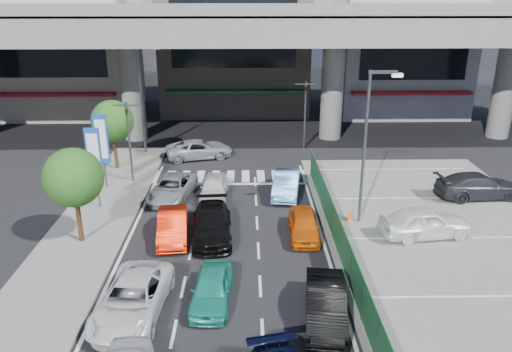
{
  "coord_description": "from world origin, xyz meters",
  "views": [
    {
      "loc": [
        1.07,
        -17.82,
        11.64
      ],
      "look_at": [
        1.56,
        6.68,
        2.4
      ],
      "focal_mm": 35.0,
      "sensor_mm": 36.0,
      "label": 1
    }
  ],
  "objects_px": {
    "hatch_black_mid_right": "(326,304)",
    "sedan_black_mid": "(212,224)",
    "tree_far": "(112,121)",
    "crossing_wagon_silver": "(199,149)",
    "kei_truck_front_right": "(286,184)",
    "taxi_teal_mid": "(212,288)",
    "parked_sedan_white": "(425,222)",
    "street_lamp_right": "(369,135)",
    "sedan_white_front_mid": "(214,187)",
    "tree_near": "(73,178)",
    "taxi_orange_left": "(173,226)",
    "traffic_light_right": "(305,98)",
    "traffic_cone": "(350,215)",
    "street_lamp_left": "(143,90)",
    "traffic_light_left": "(128,123)",
    "signboard_far": "(102,141)",
    "wagon_silver_front_left": "(172,188)",
    "parked_sedan_dgrey": "(479,186)",
    "taxi_orange_right": "(304,225)",
    "sedan_white_mid_left": "(132,299)",
    "signboard_near": "(94,157)"
  },
  "relations": [
    {
      "from": "tree_near",
      "to": "taxi_orange_left",
      "type": "xyz_separation_m",
      "value": [
        4.4,
        0.35,
        -2.72
      ]
    },
    {
      "from": "signboard_far",
      "to": "traffic_light_left",
      "type": "bearing_deg",
      "value": 35.7
    },
    {
      "from": "signboard_near",
      "to": "crossing_wagon_silver",
      "type": "xyz_separation_m",
      "value": [
        4.82,
        8.91,
        -2.4
      ]
    },
    {
      "from": "street_lamp_left",
      "to": "taxi_teal_mid",
      "type": "distance_m",
      "value": 20.43
    },
    {
      "from": "traffic_light_left",
      "to": "street_lamp_left",
      "type": "relative_size",
      "value": 0.65
    },
    {
      "from": "taxi_teal_mid",
      "to": "parked_sedan_white",
      "type": "distance_m",
      "value": 11.52
    },
    {
      "from": "tree_near",
      "to": "street_lamp_left",
      "type": "bearing_deg",
      "value": 87.24
    },
    {
      "from": "sedan_white_mid_left",
      "to": "traffic_cone",
      "type": "xyz_separation_m",
      "value": [
        9.79,
        7.85,
        -0.3
      ]
    },
    {
      "from": "hatch_black_mid_right",
      "to": "sedan_black_mid",
      "type": "relative_size",
      "value": 0.88
    },
    {
      "from": "parked_sedan_white",
      "to": "taxi_orange_left",
      "type": "bearing_deg",
      "value": 81.7
    },
    {
      "from": "wagon_silver_front_left",
      "to": "signboard_near",
      "type": "bearing_deg",
      "value": -148.64
    },
    {
      "from": "tree_near",
      "to": "parked_sedan_white",
      "type": "bearing_deg",
      "value": 0.75
    },
    {
      "from": "crossing_wagon_silver",
      "to": "hatch_black_mid_right",
      "type": "bearing_deg",
      "value": -175.68
    },
    {
      "from": "sedan_white_mid_left",
      "to": "parked_sedan_white",
      "type": "xyz_separation_m",
      "value": [
        13.15,
        6.03,
        0.14
      ]
    },
    {
      "from": "traffic_light_right",
      "to": "street_lamp_left",
      "type": "bearing_deg",
      "value": -175.17
    },
    {
      "from": "taxi_orange_left",
      "to": "traffic_cone",
      "type": "relative_size",
      "value": 6.07
    },
    {
      "from": "wagon_silver_front_left",
      "to": "parked_sedan_dgrey",
      "type": "distance_m",
      "value": 18.02
    },
    {
      "from": "traffic_light_right",
      "to": "wagon_silver_front_left",
      "type": "bearing_deg",
      "value": -132.7
    },
    {
      "from": "signboard_far",
      "to": "taxi_orange_right",
      "type": "bearing_deg",
      "value": -29.7
    },
    {
      "from": "signboard_far",
      "to": "parked_sedan_dgrey",
      "type": "xyz_separation_m",
      "value": [
        22.29,
        -1.92,
        -2.28
      ]
    },
    {
      "from": "wagon_silver_front_left",
      "to": "sedan_white_front_mid",
      "type": "relative_size",
      "value": 1.18
    },
    {
      "from": "tree_far",
      "to": "sedan_black_mid",
      "type": "bearing_deg",
      "value": -54.65
    },
    {
      "from": "taxi_orange_left",
      "to": "parked_sedan_dgrey",
      "type": "xyz_separation_m",
      "value": [
        17.29,
        4.72,
        0.12
      ]
    },
    {
      "from": "tree_near",
      "to": "parked_sedan_dgrey",
      "type": "bearing_deg",
      "value": 13.17
    },
    {
      "from": "sedan_white_mid_left",
      "to": "sedan_white_front_mid",
      "type": "distance_m",
      "value": 11.54
    },
    {
      "from": "traffic_cone",
      "to": "taxi_teal_mid",
      "type": "bearing_deg",
      "value": -133.95
    },
    {
      "from": "traffic_light_left",
      "to": "kei_truck_front_right",
      "type": "distance_m",
      "value": 10.39
    },
    {
      "from": "hatch_black_mid_right",
      "to": "taxi_orange_left",
      "type": "bearing_deg",
      "value": 141.31
    },
    {
      "from": "street_lamp_right",
      "to": "sedan_white_front_mid",
      "type": "height_order",
      "value": "street_lamp_right"
    },
    {
      "from": "sedan_white_front_mid",
      "to": "parked_sedan_dgrey",
      "type": "xyz_separation_m",
      "value": [
        15.55,
        -0.4,
        0.14
      ]
    },
    {
      "from": "parked_sedan_white",
      "to": "hatch_black_mid_right",
      "type": "bearing_deg",
      "value": 129.98
    },
    {
      "from": "traffic_light_left",
      "to": "taxi_orange_left",
      "type": "height_order",
      "value": "traffic_light_left"
    },
    {
      "from": "traffic_light_left",
      "to": "crossing_wagon_silver",
      "type": "relative_size",
      "value": 1.09
    },
    {
      "from": "parked_sedan_white",
      "to": "traffic_cone",
      "type": "relative_size",
      "value": 6.75
    },
    {
      "from": "tree_far",
      "to": "crossing_wagon_silver",
      "type": "bearing_deg",
      "value": 23.89
    },
    {
      "from": "traffic_light_right",
      "to": "traffic_cone",
      "type": "height_order",
      "value": "traffic_light_right"
    },
    {
      "from": "taxi_orange_right",
      "to": "traffic_cone",
      "type": "distance_m",
      "value": 3.09
    },
    {
      "from": "taxi_orange_right",
      "to": "kei_truck_front_right",
      "type": "distance_m",
      "value": 5.44
    },
    {
      "from": "street_lamp_left",
      "to": "sedan_white_mid_left",
      "type": "distance_m",
      "value": 20.46
    },
    {
      "from": "tree_near",
      "to": "sedan_white_front_mid",
      "type": "xyz_separation_m",
      "value": [
        6.14,
        5.48,
        -2.74
      ]
    },
    {
      "from": "taxi_teal_mid",
      "to": "parked_sedan_white",
      "type": "relative_size",
      "value": 0.82
    },
    {
      "from": "tree_near",
      "to": "hatch_black_mid_right",
      "type": "height_order",
      "value": "tree_near"
    },
    {
      "from": "kei_truck_front_right",
      "to": "traffic_cone",
      "type": "relative_size",
      "value": 6.29
    },
    {
      "from": "kei_truck_front_right",
      "to": "taxi_teal_mid",
      "type": "bearing_deg",
      "value": -100.65
    },
    {
      "from": "hatch_black_mid_right",
      "to": "sedan_white_front_mid",
      "type": "xyz_separation_m",
      "value": [
        -4.83,
        11.75,
        -0.04
      ]
    },
    {
      "from": "crossing_wagon_silver",
      "to": "parked_sedan_white",
      "type": "xyz_separation_m",
      "value": [
        12.26,
        -12.68,
        0.16
      ]
    },
    {
      "from": "traffic_light_left",
      "to": "hatch_black_mid_right",
      "type": "relative_size",
      "value": 1.24
    },
    {
      "from": "signboard_far",
      "to": "sedan_white_front_mid",
      "type": "distance_m",
      "value": 7.32
    },
    {
      "from": "traffic_light_left",
      "to": "parked_sedan_dgrey",
      "type": "xyz_separation_m",
      "value": [
        20.89,
        -2.92,
        -3.15
      ]
    },
    {
      "from": "kei_truck_front_right",
      "to": "crossing_wagon_silver",
      "type": "bearing_deg",
      "value": 137.88
    }
  ]
}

